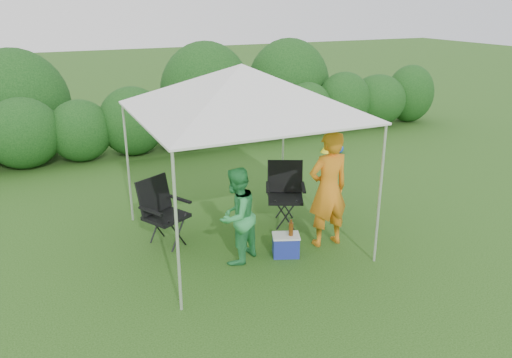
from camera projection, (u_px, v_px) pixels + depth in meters
name	position (u px, v px, depth m)	size (l,w,h in m)	color
ground	(256.00, 252.00, 7.78)	(70.00, 70.00, 0.00)	#305C1D
hedge	(162.00, 120.00, 12.67)	(17.79, 1.53, 1.80)	#1C4C18
canopy	(242.00, 89.00, 7.37)	(3.10, 3.10, 2.83)	silver
chair_right	(285.00, 189.00, 8.66)	(0.82, 0.80, 1.08)	black
chair_left	(161.00, 207.00, 7.88)	(0.83, 0.81, 1.08)	black
man	(328.00, 189.00, 7.73)	(0.68, 0.45, 1.87)	orange
woman	(237.00, 216.00, 7.28)	(0.71, 0.55, 1.46)	green
cooler	(286.00, 245.00, 7.62)	(0.49, 0.43, 0.34)	#212F9A
bottle	(291.00, 227.00, 7.50)	(0.07, 0.07, 0.26)	#592D0C
lawn_toy	(330.00, 148.00, 12.80)	(0.53, 0.44, 0.27)	yellow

